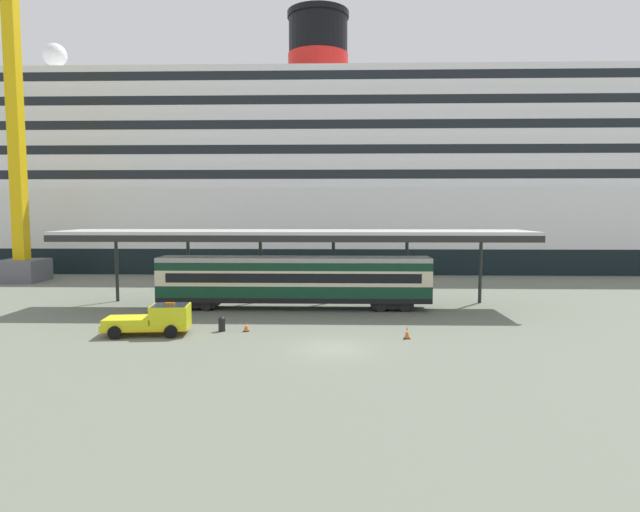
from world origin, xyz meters
TOP-DOWN VIEW (x-y plane):
  - ground_plane at (0.00, 0.00)m, footprint 400.00×400.00m
  - cruise_ship at (5.18, 47.69)m, footprint 161.53×27.16m
  - platform_canopy at (-3.05, 12.52)m, footprint 36.92×5.99m
  - train_carriage at (-3.05, 12.07)m, footprint 21.24×2.81m
  - service_truck at (-11.05, 3.08)m, footprint 5.39×2.68m
  - traffic_cone_near at (4.52, 2.47)m, footprint 0.36×0.36m
  - traffic_cone_mid at (-5.54, 4.13)m, footprint 0.36×0.36m
  - dockside_crane at (-33.63, 27.44)m, footprint 10.50×4.40m
  - quay_bollard at (-7.11, 4.15)m, footprint 0.48×0.48m

SIDE VIEW (x-z plane):
  - ground_plane at x=0.00m, z-range 0.00..0.00m
  - traffic_cone_mid at x=-5.54m, z-range -0.01..0.66m
  - traffic_cone_near at x=4.52m, z-range -0.01..0.78m
  - quay_bollard at x=-7.11m, z-range 0.04..1.00m
  - service_truck at x=-11.05m, z-range -0.02..2.00m
  - train_carriage at x=-3.05m, z-range 0.25..4.36m
  - platform_canopy at x=-3.05m, z-range 2.79..8.96m
  - cruise_ship at x=5.18m, z-range -6.03..29.46m
  - dockside_crane at x=-33.63m, z-range -11.30..45.14m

